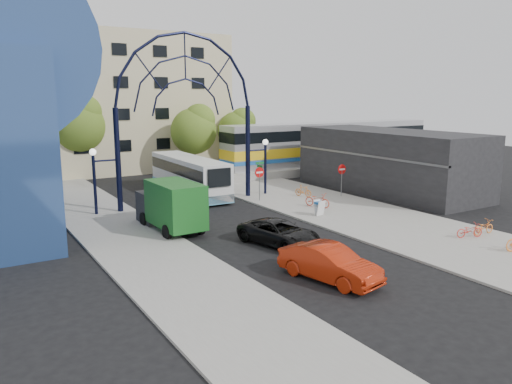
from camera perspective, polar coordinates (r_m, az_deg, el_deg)
ground at (r=24.84m, az=5.77°, el=-7.33°), size 120.00×120.00×0.00m
sidewalk_east at (r=32.81m, az=12.66°, el=-2.90°), size 8.00×56.00×0.12m
plaza_west at (r=27.03m, az=-13.35°, el=-5.92°), size 5.00×50.00×0.12m
gateway_arch at (r=35.71m, az=-8.04°, el=12.13°), size 13.64×0.44×12.10m
stop_sign at (r=36.65m, az=0.40°, el=1.90°), size 0.80×0.07×2.50m
do_not_enter_sign at (r=38.75m, az=9.78°, el=2.22°), size 0.76×0.07×2.48m
street_name_sign at (r=37.34m, az=0.43°, el=2.29°), size 0.70×0.70×2.80m
sandwich_board at (r=32.52m, az=7.24°, el=-1.60°), size 0.55×0.61×0.99m
commercial_block_east at (r=42.14m, az=14.93°, el=3.42°), size 6.00×16.00×5.00m
apartment_block at (r=56.09m, az=-14.89°, el=9.84°), size 20.00×12.10×14.00m
train_platform at (r=53.79m, az=8.49°, el=2.99°), size 32.00×5.00×0.80m
train_car at (r=53.50m, az=8.56°, el=5.64°), size 25.10×3.05×4.20m
tree_north_a at (r=49.20m, az=-6.99°, el=7.21°), size 4.48×4.48×7.00m
tree_north_b at (r=49.78m, az=-19.59°, el=7.47°), size 5.12×5.12×8.00m
tree_north_c at (r=53.74m, az=-2.03°, el=7.25°), size 4.16×4.16×6.50m
city_bus at (r=39.88m, az=-7.65°, el=1.91°), size 2.74×10.87×2.97m
green_truck at (r=29.50m, az=-9.80°, el=-1.53°), size 2.39×5.90×2.95m
black_suv at (r=26.42m, az=2.69°, el=-4.67°), size 3.27×5.13×1.32m
red_sedan at (r=21.64m, az=8.40°, el=-8.06°), size 2.57×4.87×1.53m
bike_near_a at (r=34.99m, az=7.03°, el=-0.90°), size 1.31×2.02×1.00m
bike_near_b at (r=38.49m, az=5.42°, el=0.13°), size 0.88×1.53×0.89m
bike_far_a at (r=30.76m, az=24.56°, el=-3.66°), size 1.58×0.61×0.82m
bike_far_c at (r=29.76m, az=23.21°, el=-4.04°), size 1.62×1.03×0.81m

